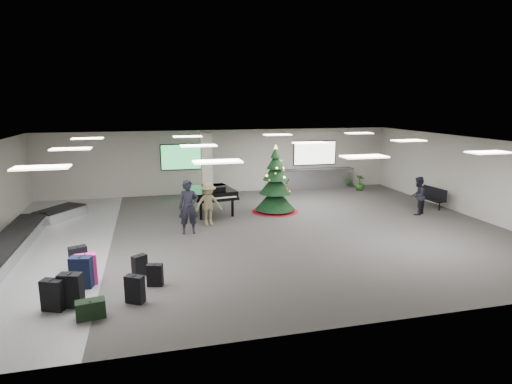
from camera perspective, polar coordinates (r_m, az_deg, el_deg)
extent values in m
plane|color=#3D3A38|center=(15.55, 0.01, -5.21)|extent=(18.00, 18.00, 0.00)
cube|color=#A4A196|center=(21.92, -4.48, 4.08)|extent=(18.00, 0.02, 3.20)
cube|color=#A4A196|center=(8.78, 11.38, -8.22)|extent=(18.00, 0.02, 3.20)
cube|color=#A4A196|center=(19.39, 26.77, 1.80)|extent=(0.02, 14.00, 3.20)
cube|color=silver|center=(14.92, 0.01, 6.61)|extent=(18.00, 14.00, 0.02)
cube|color=slate|center=(15.49, -26.16, -6.54)|extent=(4.00, 14.00, 0.01)
cube|color=beige|center=(20.40, -6.58, 3.45)|extent=(0.50, 0.50, 3.20)
cube|color=green|center=(21.59, -9.72, 4.63)|extent=(2.20, 0.08, 1.30)
cube|color=white|center=(23.19, 7.85, 5.18)|extent=(2.40, 0.08, 1.30)
cube|color=white|center=(10.77, -26.72, 2.93)|extent=(1.20, 0.60, 0.04)
cube|color=white|center=(14.67, -23.45, 5.30)|extent=(1.20, 0.60, 0.04)
cube|color=white|center=(18.62, -21.55, 6.66)|extent=(1.20, 0.60, 0.04)
cube|color=white|center=(10.64, -5.19, 4.06)|extent=(1.20, 0.60, 0.04)
cube|color=white|center=(14.57, -7.68, 6.13)|extent=(1.20, 0.60, 0.04)
cube|color=white|center=(18.54, -9.12, 7.32)|extent=(1.20, 0.60, 0.04)
cube|color=white|center=(11.92, 14.22, 4.60)|extent=(1.20, 0.60, 0.04)
cube|color=white|center=(15.54, 7.23, 6.50)|extent=(1.20, 0.60, 0.04)
cube|color=white|center=(19.31, 2.89, 7.63)|extent=(1.20, 0.60, 0.04)
cube|color=white|center=(14.26, 28.58, 4.66)|extent=(1.20, 0.60, 0.04)
cube|color=white|center=(17.39, 19.68, 6.48)|extent=(1.20, 0.60, 0.04)
cube|color=white|center=(20.83, 13.57, 7.63)|extent=(1.20, 0.60, 0.04)
cube|color=silver|center=(14.77, -30.82, -7.13)|extent=(1.00, 8.00, 0.38)
cube|color=black|center=(14.71, -30.91, -6.35)|extent=(0.95, 7.90, 0.05)
cube|color=silver|center=(18.88, -24.63, -2.64)|extent=(1.97, 2.21, 0.38)
cube|color=black|center=(18.83, -24.68, -2.02)|extent=(1.87, 2.10, 0.05)
cube|color=silver|center=(23.12, 8.03, 1.71)|extent=(4.00, 0.60, 1.05)
cube|color=#2F2E31|center=(23.03, 8.06, 3.02)|extent=(4.05, 0.65, 0.04)
cube|color=black|center=(10.81, -23.44, -11.92)|extent=(0.57, 0.41, 0.79)
cube|color=black|center=(10.66, -23.62, -9.91)|extent=(0.08, 0.17, 0.02)
cube|color=black|center=(10.55, -15.85, -12.36)|extent=(0.48, 0.41, 0.66)
cube|color=black|center=(10.41, -15.95, -10.65)|extent=(0.09, 0.13, 0.02)
cube|color=#E41D84|center=(11.88, -21.70, -9.59)|extent=(0.55, 0.37, 0.80)
cube|color=black|center=(11.74, -21.86, -7.71)|extent=(0.06, 0.18, 0.02)
cube|color=black|center=(12.04, -15.26, -9.43)|extent=(0.44, 0.39, 0.58)
cube|color=black|center=(11.93, -15.33, -8.09)|extent=(0.10, 0.12, 0.02)
cube|color=black|center=(11.74, -22.23, -9.87)|extent=(0.58, 0.41, 0.81)
cube|color=black|center=(11.60, -22.39, -7.95)|extent=(0.07, 0.19, 0.02)
cube|color=black|center=(10.81, -25.43, -12.30)|extent=(0.55, 0.43, 0.72)
cube|color=black|center=(10.67, -25.61, -10.47)|extent=(0.09, 0.16, 0.02)
cube|color=black|center=(10.21, -21.19, -14.37)|extent=(0.65, 0.40, 0.41)
cube|color=black|center=(10.12, -21.28, -13.28)|extent=(0.06, 0.19, 0.02)
cube|color=black|center=(11.34, -13.31, -10.71)|extent=(0.43, 0.30, 0.57)
cube|color=black|center=(11.23, -13.39, -9.32)|extent=(0.06, 0.13, 0.02)
cube|color=black|center=(12.96, -22.61, -8.17)|extent=(0.52, 0.41, 0.68)
cube|color=black|center=(12.85, -22.73, -6.70)|extent=(0.09, 0.16, 0.02)
cone|color=maroon|center=(18.27, 2.56, -2.40)|extent=(2.01, 2.01, 0.13)
cylinder|color=#3F2819|center=(18.22, 2.56, -1.79)|extent=(0.13, 0.13, 0.53)
cone|color=black|center=(18.15, 2.57, -0.82)|extent=(1.69, 1.69, 0.95)
cone|color=black|center=(18.02, 2.59, 1.15)|extent=(1.38, 1.38, 0.85)
cone|color=black|center=(17.93, 2.61, 2.82)|extent=(1.06, 1.06, 0.74)
cone|color=black|center=(17.87, 2.62, 4.16)|extent=(0.74, 0.74, 0.64)
cone|color=black|center=(17.82, 2.63, 5.34)|extent=(0.42, 0.42, 0.48)
cone|color=#FFE566|center=(17.79, 2.64, 6.08)|extent=(0.17, 0.17, 0.19)
cube|color=black|center=(17.83, -6.03, -0.04)|extent=(1.99, 2.18, 0.31)
cube|color=black|center=(16.87, -4.97, -1.01)|extent=(1.64, 0.58, 0.11)
cube|color=white|center=(16.82, -4.94, -0.82)|extent=(1.44, 0.37, 0.02)
cube|color=black|center=(17.06, -5.28, 0.19)|extent=(0.77, 0.15, 0.24)
cylinder|color=black|center=(17.04, -7.36, -2.46)|extent=(0.11, 0.11, 0.75)
cylinder|color=black|center=(17.43, -3.16, -2.05)|extent=(0.11, 0.11, 0.75)
cylinder|color=black|center=(18.67, -6.69, -1.18)|extent=(0.11, 0.11, 0.75)
cube|color=black|center=(20.34, 22.21, -0.84)|extent=(0.61, 1.46, 0.06)
cylinder|color=black|center=(19.94, 23.12, -1.77)|extent=(0.06, 0.06, 0.38)
cylinder|color=black|center=(20.83, 21.25, -1.07)|extent=(0.06, 0.06, 0.38)
cube|color=black|center=(20.42, 22.76, -0.08)|extent=(0.19, 1.41, 0.47)
imported|color=black|center=(15.21, -8.98, -2.00)|extent=(0.71, 0.47, 1.93)
imported|color=#897D55|center=(16.21, -6.35, -1.59)|extent=(1.14, 0.77, 1.63)
imported|color=black|center=(18.83, 20.77, -0.46)|extent=(0.98, 0.95, 1.59)
imported|color=#193F14|center=(21.44, 4.02, 0.81)|extent=(0.62, 0.58, 0.91)
imported|color=#193F14|center=(23.18, 13.71, 1.23)|extent=(0.63, 0.63, 0.83)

